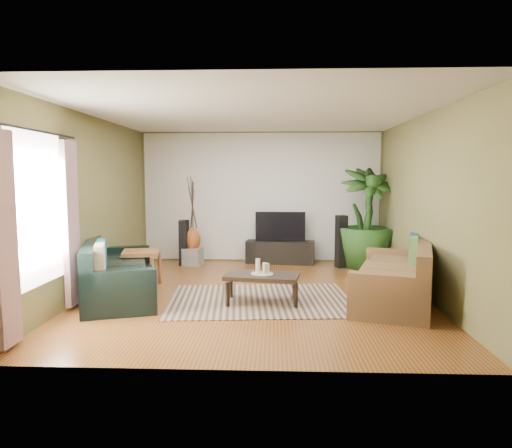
# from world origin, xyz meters

# --- Properties ---
(floor) EXTENTS (5.50, 5.50, 0.00)m
(floor) POSITION_xyz_m (0.00, 0.00, 0.00)
(floor) COLOR brown
(floor) RESTS_ON ground
(ceiling) EXTENTS (5.50, 5.50, 0.00)m
(ceiling) POSITION_xyz_m (0.00, 0.00, 2.70)
(ceiling) COLOR white
(ceiling) RESTS_ON ground
(wall_back) EXTENTS (5.00, 0.00, 5.00)m
(wall_back) POSITION_xyz_m (0.00, 2.75, 1.35)
(wall_back) COLOR brown
(wall_back) RESTS_ON ground
(wall_front) EXTENTS (5.00, 0.00, 5.00)m
(wall_front) POSITION_xyz_m (0.00, -2.75, 1.35)
(wall_front) COLOR brown
(wall_front) RESTS_ON ground
(wall_left) EXTENTS (0.00, 5.50, 5.50)m
(wall_left) POSITION_xyz_m (-2.50, 0.00, 1.35)
(wall_left) COLOR brown
(wall_left) RESTS_ON ground
(wall_right) EXTENTS (0.00, 5.50, 5.50)m
(wall_right) POSITION_xyz_m (2.50, 0.00, 1.35)
(wall_right) COLOR brown
(wall_right) RESTS_ON ground
(backwall_panel) EXTENTS (4.90, 0.00, 4.90)m
(backwall_panel) POSITION_xyz_m (0.00, 2.74, 1.35)
(backwall_panel) COLOR white
(backwall_panel) RESTS_ON ground
(window_pane) EXTENTS (0.00, 1.80, 1.80)m
(window_pane) POSITION_xyz_m (-2.48, -1.60, 1.40)
(window_pane) COLOR white
(window_pane) RESTS_ON ground
(curtain_near) EXTENTS (0.08, 0.35, 2.20)m
(curtain_near) POSITION_xyz_m (-2.43, -2.35, 1.15)
(curtain_near) COLOR gray
(curtain_near) RESTS_ON ground
(curtain_far) EXTENTS (0.08, 0.35, 2.20)m
(curtain_far) POSITION_xyz_m (-2.43, -0.85, 1.15)
(curtain_far) COLOR gray
(curtain_far) RESTS_ON ground
(curtain_rod) EXTENTS (0.03, 1.90, 0.03)m
(curtain_rod) POSITION_xyz_m (-2.43, -1.60, 2.30)
(curtain_rod) COLOR black
(curtain_rod) RESTS_ON ground
(sofa_left) EXTENTS (1.58, 2.38, 0.85)m
(sofa_left) POSITION_xyz_m (-2.00, -0.24, 0.42)
(sofa_left) COLOR black
(sofa_left) RESTS_ON floor
(sofa_right) EXTENTS (1.59, 2.36, 0.85)m
(sofa_right) POSITION_xyz_m (1.98, -0.35, 0.42)
(sofa_right) COLOR brown
(sofa_right) RESTS_ON floor
(area_rug) EXTENTS (2.75, 2.06, 0.01)m
(area_rug) POSITION_xyz_m (0.09, -0.36, 0.01)
(area_rug) COLOR #9F7D5D
(area_rug) RESTS_ON floor
(coffee_table) EXTENTS (1.09, 0.71, 0.41)m
(coffee_table) POSITION_xyz_m (0.11, -0.49, 0.21)
(coffee_table) COLOR black
(coffee_table) RESTS_ON floor
(candle_tray) EXTENTS (0.31, 0.31, 0.01)m
(candle_tray) POSITION_xyz_m (0.11, -0.49, 0.42)
(candle_tray) COLOR #9B9B95
(candle_tray) RESTS_ON coffee_table
(candle_tall) EXTENTS (0.06, 0.06, 0.20)m
(candle_tall) POSITION_xyz_m (0.05, -0.46, 0.53)
(candle_tall) COLOR beige
(candle_tall) RESTS_ON candle_tray
(candle_mid) EXTENTS (0.06, 0.06, 0.16)m
(candle_mid) POSITION_xyz_m (0.15, -0.53, 0.51)
(candle_mid) COLOR beige
(candle_mid) RESTS_ON candle_tray
(candle_short) EXTENTS (0.06, 0.06, 0.13)m
(candle_short) POSITION_xyz_m (0.18, -0.43, 0.49)
(candle_short) COLOR beige
(candle_short) RESTS_ON candle_tray
(tv_stand) EXTENTS (1.43, 0.58, 0.46)m
(tv_stand) POSITION_xyz_m (0.40, 2.50, 0.23)
(tv_stand) COLOR black
(tv_stand) RESTS_ON floor
(television) EXTENTS (1.02, 0.06, 0.60)m
(television) POSITION_xyz_m (0.40, 2.50, 0.76)
(television) COLOR black
(television) RESTS_ON tv_stand
(speaker_left) EXTENTS (0.19, 0.21, 0.92)m
(speaker_left) POSITION_xyz_m (-1.52, 2.16, 0.46)
(speaker_left) COLOR black
(speaker_left) RESTS_ON floor
(speaker_right) EXTENTS (0.23, 0.25, 1.03)m
(speaker_right) POSITION_xyz_m (1.59, 2.10, 0.51)
(speaker_right) COLOR black
(speaker_right) RESTS_ON floor
(potted_plant) EXTENTS (1.35, 1.35, 1.96)m
(potted_plant) POSITION_xyz_m (2.07, 2.11, 0.98)
(potted_plant) COLOR #1E4316
(potted_plant) RESTS_ON floor
(plant_pot) EXTENTS (0.36, 0.36, 0.28)m
(plant_pot) POSITION_xyz_m (2.07, 2.11, 0.14)
(plant_pot) COLOR black
(plant_pot) RESTS_ON floor
(pedestal) EXTENTS (0.41, 0.41, 0.35)m
(pedestal) POSITION_xyz_m (-1.36, 2.20, 0.18)
(pedestal) COLOR gray
(pedestal) RESTS_ON floor
(vase) EXTENTS (0.32, 0.32, 0.45)m
(vase) POSITION_xyz_m (-1.36, 2.20, 0.51)
(vase) COLOR #92451A
(vase) RESTS_ON pedestal
(side_table) EXTENTS (0.67, 0.67, 0.59)m
(side_table) POSITION_xyz_m (-1.86, 0.36, 0.30)
(side_table) COLOR brown
(side_table) RESTS_ON floor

